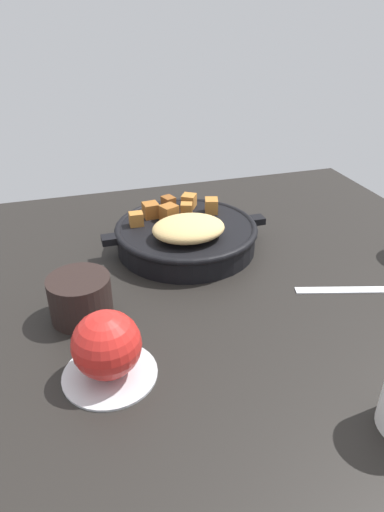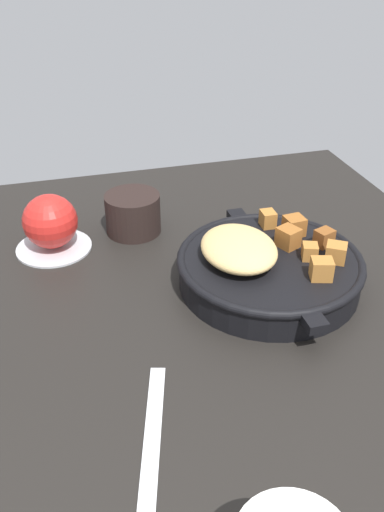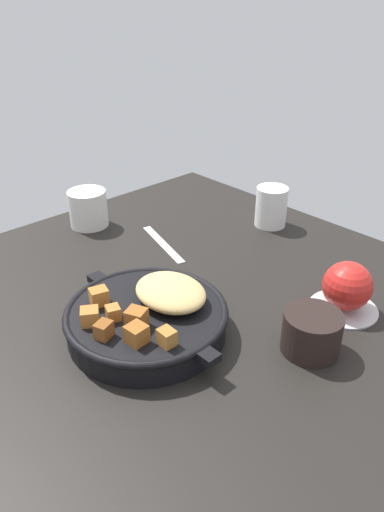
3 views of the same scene
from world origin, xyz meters
TOP-DOWN VIEW (x-y plane):
  - ground_plane at (0.00, 0.00)cm, footprint 90.15×84.74cm
  - cast_iron_skillet at (2.93, -11.60)cm, footprint 28.92×24.58cm
  - saucer_plate at (19.98, 15.24)cm, footprint 11.09×11.09cm
  - red_apple at (19.98, 15.24)cm, footprint 7.93×7.93cm
  - butter_knife at (-17.47, 8.26)cm, footprint 17.22×6.30cm
  - coffee_mug_dark at (21.99, 2.86)cm, footprint 8.46×8.46cm

SIDE VIEW (x-z plane):
  - ground_plane at x=0.00cm, z-range -2.40..0.00cm
  - butter_knife at x=-17.47cm, z-range 0.00..0.36cm
  - saucer_plate at x=19.98cm, z-range 0.00..0.60cm
  - cast_iron_skillet at x=2.93cm, z-range -0.81..6.74cm
  - coffee_mug_dark at x=21.99cm, z-range 0.00..6.16cm
  - red_apple at x=19.98cm, z-range 0.60..8.53cm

